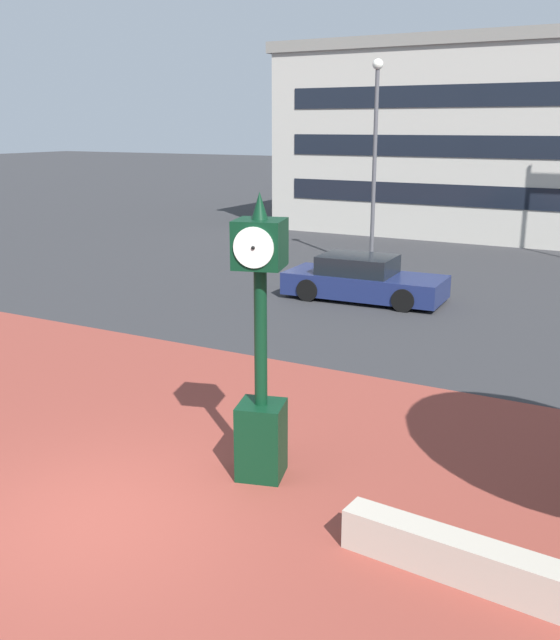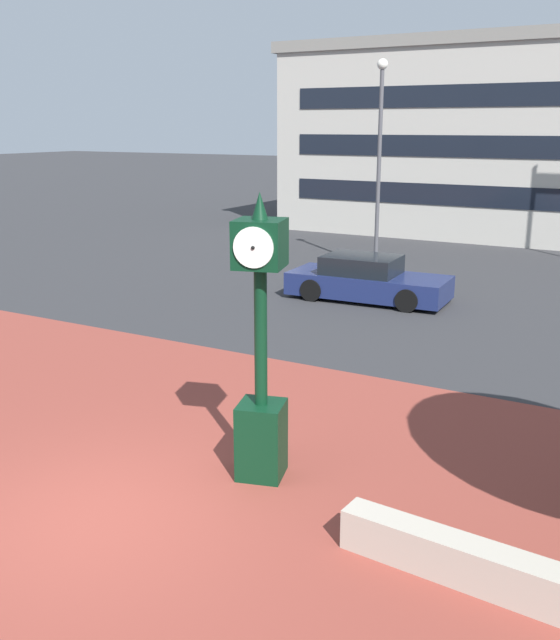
% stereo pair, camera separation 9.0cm
% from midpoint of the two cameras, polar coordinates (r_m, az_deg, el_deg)
% --- Properties ---
extents(ground_plane, '(200.00, 200.00, 0.00)m').
position_cam_midpoint_polar(ground_plane, '(9.87, -14.07, -15.03)').
color(ground_plane, '#2D2D30').
extents(plaza_brick_paving, '(44.00, 10.76, 0.01)m').
position_cam_midpoint_polar(plaza_brick_paving, '(10.77, -8.98, -12.00)').
color(plaza_brick_paving, brown).
rests_on(plaza_brick_paving, ground).
extents(planter_wall, '(3.22, 0.67, 0.50)m').
position_cam_midpoint_polar(planter_wall, '(8.55, 15.72, -18.36)').
color(planter_wall, '#ADA393').
rests_on(planter_wall, ground).
extents(street_clock, '(0.79, 0.82, 4.07)m').
position_cam_midpoint_polar(street_clock, '(9.95, -1.27, -3.34)').
color(street_clock, black).
rests_on(street_clock, ground).
extents(car_street_near, '(4.65, 2.10, 1.28)m').
position_cam_midpoint_polar(car_street_near, '(20.86, 7.05, 3.16)').
color(car_street_near, navy).
rests_on(car_street_near, ground).
extents(street_lamp_post, '(0.36, 0.36, 7.03)m').
position_cam_midpoint_polar(street_lamp_post, '(25.20, 8.05, 13.67)').
color(street_lamp_post, '#4C4C51').
rests_on(street_lamp_post, ground).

